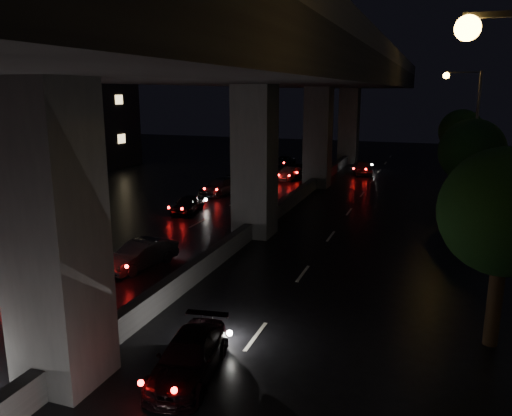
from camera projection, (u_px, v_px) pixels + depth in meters
The scene contains 18 objects.
ground at pixel (218, 263), 22.75m from camera, with size 120.00×120.00×0.00m, color black.
viaduct at pixel (255, 77), 25.43m from camera, with size 12.00×80.00×10.50m.
median_barrier at pixel (255, 227), 27.23m from camera, with size 0.45×70.00×0.85m, color #37373A.
building_left at pixel (7, 116), 44.11m from camera, with size 12.00×24.00×11.00m, color black.
tree_b at pixel (505, 213), 14.51m from camera, with size 3.80×3.80×6.12m.
tree_c at pixel (472, 152), 29.17m from camera, with size 3.80×3.80×6.12m.
tree_d at pixel (461, 131), 43.84m from camera, with size 3.80×3.80×6.12m.
streetlight_far at pixel (468, 121), 34.35m from camera, with size 2.52×0.44×9.00m.
car_3 at pixel (189, 357), 13.63m from camera, with size 1.55×3.82×1.11m, color black.
car_4 at pixel (46, 262), 20.88m from camera, with size 1.40×4.00×1.32m, color black.
car_5 at pixel (141, 255), 22.05m from camera, with size 1.27×3.64×1.20m, color black.
car_6 at pixel (188, 204), 32.09m from camera, with size 1.30×3.23×1.10m, color black.
car_7 at pixel (220, 186), 37.89m from camera, with size 1.67×4.12×1.19m, color #242527.
car_8 at pixel (260, 188), 37.17m from camera, with size 1.39×3.46×1.18m, color black.
car_9 at pixel (289, 174), 43.98m from camera, with size 1.19×3.42×1.13m, color #423D39.
car_10 at pixel (297, 171), 45.53m from camera, with size 1.91×4.14×1.15m, color black.
car_11 at pixel (284, 161), 51.70m from camera, with size 1.81×3.93×1.09m, color black.
car_12 at pixel (363, 167), 46.99m from camera, with size 1.57×3.91×1.33m, color #4A4D50.
Camera 1 is at (8.92, -19.72, 7.64)m, focal length 35.00 mm.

